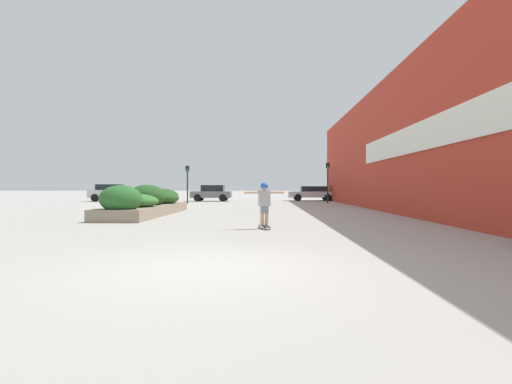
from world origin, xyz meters
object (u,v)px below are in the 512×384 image
at_px(car_rightmost, 111,192).
at_px(traffic_light_right, 328,176).
at_px(car_center_left, 212,193).
at_px(skateboarder, 264,200).
at_px(car_leftmost, 402,193).
at_px(car_center_right, 312,193).
at_px(skateboard, 264,227).
at_px(traffic_light_left, 187,177).

bearing_deg(car_rightmost, traffic_light_right, 77.82).
bearing_deg(car_center_left, skateboarder, -168.42).
bearing_deg(car_leftmost, skateboarder, 153.73).
relative_size(car_center_right, traffic_light_right, 1.39).
xyz_separation_m(skateboarder, car_center_right, (4.57, 26.76, -0.16)).
xyz_separation_m(skateboarder, traffic_light_right, (5.07, 20.23, 1.35)).
bearing_deg(skateboarder, skateboard, 66.02).
relative_size(car_leftmost, traffic_light_right, 1.27).
bearing_deg(car_leftmost, car_center_left, 95.89).
xyz_separation_m(car_rightmost, traffic_light_right, (19.65, -4.24, 1.44)).
relative_size(car_leftmost, car_rightmost, 1.08).
bearing_deg(car_center_left, car_center_right, -81.01).
bearing_deg(traffic_light_left, car_center_left, 76.12).
xyz_separation_m(car_center_left, traffic_light_left, (-1.29, -5.23, 1.34)).
xyz_separation_m(skateboard, car_leftmost, (13.39, 27.13, 0.71)).
height_order(car_center_left, car_center_right, car_center_left).
xyz_separation_m(car_leftmost, traffic_light_right, (-8.32, -6.91, 1.50)).
height_order(car_center_left, traffic_light_left, traffic_light_left).
bearing_deg(car_leftmost, traffic_light_left, 109.79).
distance_m(skateboarder, car_center_left, 25.74).
relative_size(car_rightmost, traffic_light_left, 1.26).
bearing_deg(car_rightmost, skateboard, 30.79).
relative_size(car_center_right, car_rightmost, 1.18).
relative_size(car_center_left, car_center_right, 0.82).
bearing_deg(car_center_left, car_leftmost, -84.11).
bearing_deg(car_center_left, traffic_light_right, -116.00).
relative_size(skateboarder, car_leftmost, 0.33).
distance_m(car_rightmost, traffic_light_right, 20.15).
bearing_deg(traffic_light_right, car_center_left, 154.00).
relative_size(skateboarder, traffic_light_right, 0.41).
height_order(car_leftmost, car_center_left, car_center_left).
distance_m(car_leftmost, car_rightmost, 28.10).
bearing_deg(car_center_right, traffic_light_left, 121.55).
relative_size(car_center_right, traffic_light_left, 1.49).
distance_m(car_center_right, traffic_light_right, 6.73).
height_order(car_leftmost, traffic_light_right, traffic_light_right).
bearing_deg(traffic_light_right, skateboard, -104.07).
bearing_deg(skateboard, car_rightmost, 103.94).
bearing_deg(traffic_light_right, car_leftmost, 39.70).
bearing_deg(car_center_right, car_center_left, 98.99).
distance_m(car_center_right, traffic_light_left, 13.02).
height_order(car_center_right, traffic_light_right, traffic_light_right).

